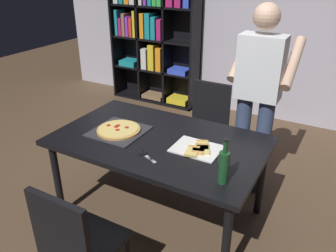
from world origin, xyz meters
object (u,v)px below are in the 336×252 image
object	(u,v)px
dining_table	(159,146)
bookshelf	(154,33)
person_serving_pizza	(258,92)
pepperoni_pizza_on_tray	(119,130)
wine_bottle	(224,167)
chair_near_camera	(76,241)
chair_far_side	(207,120)
kitchen_scissors	(145,155)

from	to	relation	value
dining_table	bookshelf	xyz separation A→B (m)	(-1.48, 2.38, 0.37)
bookshelf	person_serving_pizza	distance (m)	2.59
pepperoni_pizza_on_tray	wine_bottle	xyz separation A→B (m)	(1.02, -0.26, 0.10)
person_serving_pizza	pepperoni_pizza_on_tray	xyz separation A→B (m)	(-0.92, -0.83, -0.23)
chair_near_camera	wine_bottle	xyz separation A→B (m)	(0.66, 0.68, 0.36)
dining_table	pepperoni_pizza_on_tray	world-z (taller)	pepperoni_pizza_on_tray
chair_far_side	bookshelf	world-z (taller)	bookshelf
chair_far_side	pepperoni_pizza_on_tray	size ratio (longest dim) A/B	2.13
pepperoni_pizza_on_tray	kitchen_scissors	world-z (taller)	pepperoni_pizza_on_tray
bookshelf	wine_bottle	bearing A→B (deg)	-51.50
chair_far_side	chair_near_camera	bearing A→B (deg)	-90.00
chair_near_camera	person_serving_pizza	bearing A→B (deg)	72.47
wine_bottle	kitchen_scissors	size ratio (longest dim) A/B	1.60
dining_table	person_serving_pizza	size ratio (longest dim) A/B	0.96
person_serving_pizza	kitchen_scissors	xyz separation A→B (m)	(-0.51, -1.06, -0.24)
pepperoni_pizza_on_tray	dining_table	bearing A→B (deg)	9.00
bookshelf	wine_bottle	distance (m)	3.44
kitchen_scissors	chair_near_camera	bearing A→B (deg)	-93.82
bookshelf	person_serving_pizza	world-z (taller)	bookshelf
kitchen_scissors	bookshelf	bearing A→B (deg)	119.89
person_serving_pizza	wine_bottle	xyz separation A→B (m)	(0.10, -1.09, -0.13)
kitchen_scissors	wine_bottle	bearing A→B (deg)	-3.16
person_serving_pizza	pepperoni_pizza_on_tray	world-z (taller)	person_serving_pizza
chair_near_camera	kitchen_scissors	xyz separation A→B (m)	(0.05, 0.71, 0.24)
person_serving_pizza	chair_near_camera	bearing A→B (deg)	-107.53
dining_table	bookshelf	size ratio (longest dim) A/B	0.86
dining_table	person_serving_pizza	world-z (taller)	person_serving_pizza
person_serving_pizza	wine_bottle	bearing A→B (deg)	-84.67
chair_near_camera	bookshelf	world-z (taller)	bookshelf
chair_far_side	pepperoni_pizza_on_tray	xyz separation A→B (m)	(-0.36, -1.05, 0.25)
chair_far_side	bookshelf	distance (m)	2.10
wine_bottle	pepperoni_pizza_on_tray	bearing A→B (deg)	165.74
person_serving_pizza	wine_bottle	size ratio (longest dim) A/B	5.54
bookshelf	wine_bottle	world-z (taller)	bookshelf
dining_table	chair_far_side	distance (m)	1.01
person_serving_pizza	kitchen_scissors	distance (m)	1.20
chair_far_side	person_serving_pizza	bearing A→B (deg)	-21.50
chair_near_camera	person_serving_pizza	world-z (taller)	person_serving_pizza
person_serving_pizza	pepperoni_pizza_on_tray	size ratio (longest dim) A/B	4.14
pepperoni_pizza_on_tray	wine_bottle	size ratio (longest dim) A/B	1.34
bookshelf	person_serving_pizza	bearing A→B (deg)	-38.15
pepperoni_pizza_on_tray	kitchen_scissors	distance (m)	0.46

